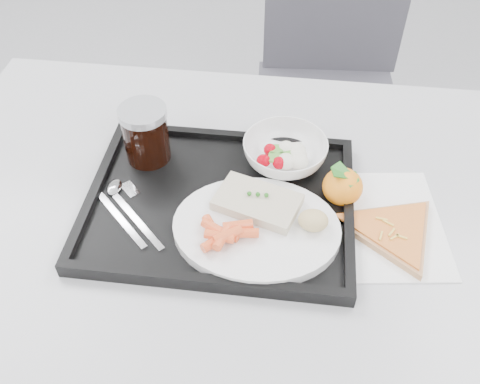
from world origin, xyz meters
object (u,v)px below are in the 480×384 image
(chair, at_px, (330,68))
(pizza_slice, at_px, (391,230))
(tray, at_px, (220,203))
(tangerine, at_px, (343,187))
(salad_bowl, at_px, (285,152))
(table, at_px, (247,231))
(cola_glass, at_px, (146,133))
(dinner_plate, at_px, (256,229))

(chair, distance_m, pizza_slice, 0.85)
(tray, relative_size, tangerine, 4.98)
(salad_bowl, height_order, tangerine, tangerine)
(table, distance_m, tray, 0.09)
(cola_glass, xyz_separation_m, pizza_slice, (0.43, -0.12, -0.06))
(dinner_plate, height_order, cola_glass, cola_glass)
(dinner_plate, xyz_separation_m, salad_bowl, (0.03, 0.17, 0.01))
(tangerine, bearing_deg, table, -168.52)
(cola_glass, bearing_deg, pizza_slice, -15.87)
(table, distance_m, pizza_slice, 0.25)
(table, distance_m, chair, 0.81)
(table, bearing_deg, chair, 78.25)
(tangerine, bearing_deg, tray, -169.05)
(tray, distance_m, dinner_plate, 0.09)
(chair, bearing_deg, dinner_plate, -99.39)
(tangerine, bearing_deg, salad_bowl, 145.06)
(table, xyz_separation_m, tray, (-0.05, -0.01, 0.08))
(salad_bowl, height_order, cola_glass, cola_glass)
(cola_glass, relative_size, pizza_slice, 0.43)
(salad_bowl, relative_size, tangerine, 1.68)
(dinner_plate, relative_size, cola_glass, 2.50)
(table, relative_size, chair, 1.29)
(dinner_plate, height_order, salad_bowl, salad_bowl)
(chair, bearing_deg, cola_glass, -117.23)
(table, relative_size, cola_glass, 11.11)
(table, xyz_separation_m, pizza_slice, (0.24, -0.03, 0.08))
(cola_glass, distance_m, pizza_slice, 0.46)
(chair, xyz_separation_m, salad_bowl, (-0.11, -0.68, 0.25))
(table, bearing_deg, pizza_slice, -8.18)
(chair, relative_size, tangerine, 10.29)
(cola_glass, bearing_deg, table, -24.63)
(dinner_plate, bearing_deg, tangerine, 36.49)
(chair, bearing_deg, table, -101.75)
(table, distance_m, dinner_plate, 0.12)
(table, relative_size, pizza_slice, 4.73)
(chair, relative_size, pizza_slice, 3.67)
(cola_glass, distance_m, tangerine, 0.36)
(chair, relative_size, salad_bowl, 6.11)
(salad_bowl, relative_size, pizza_slice, 0.60)
(chair, distance_m, salad_bowl, 0.73)
(chair, relative_size, tray, 2.07)
(dinner_plate, relative_size, salad_bowl, 1.78)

